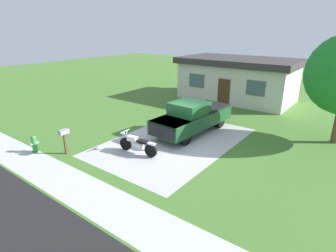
% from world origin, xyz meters
% --- Properties ---
extents(ground_plane, '(80.00, 80.00, 0.00)m').
position_xyz_m(ground_plane, '(0.00, 0.00, 0.00)').
color(ground_plane, '#446F2B').
extents(driveway_pad, '(5.77, 8.92, 0.01)m').
position_xyz_m(driveway_pad, '(0.00, 0.00, 0.00)').
color(driveway_pad, '#B3B3B3').
rests_on(driveway_pad, ground).
extents(sidewalk_strip, '(36.00, 1.80, 0.01)m').
position_xyz_m(sidewalk_strip, '(0.00, -6.00, 0.00)').
color(sidewalk_strip, beige).
rests_on(sidewalk_strip, ground).
extents(motorcycle, '(2.21, 0.70, 1.09)m').
position_xyz_m(motorcycle, '(-0.56, -2.29, 0.47)').
color(motorcycle, black).
rests_on(motorcycle, ground).
extents(pickup_truck, '(2.32, 5.73, 1.90)m').
position_xyz_m(pickup_truck, '(-0.01, 1.92, 0.95)').
color(pickup_truck, black).
rests_on(pickup_truck, ground).
extents(fire_hydrant, '(0.32, 0.40, 0.87)m').
position_xyz_m(fire_hydrant, '(-4.77, -5.26, 0.43)').
color(fire_hydrant, '#2D8C38').
rests_on(fire_hydrant, ground).
extents(mailbox, '(0.26, 0.48, 1.26)m').
position_xyz_m(mailbox, '(-3.36, -4.44, 0.98)').
color(mailbox, '#4C3823').
rests_on(mailbox, ground).
extents(neighbor_house, '(9.60, 5.60, 3.50)m').
position_xyz_m(neighbor_house, '(-1.27, 10.96, 1.79)').
color(neighbor_house, beige).
rests_on(neighbor_house, ground).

